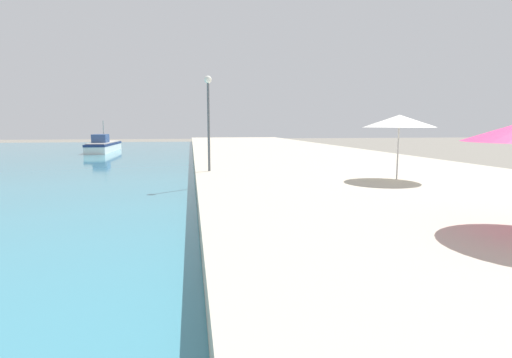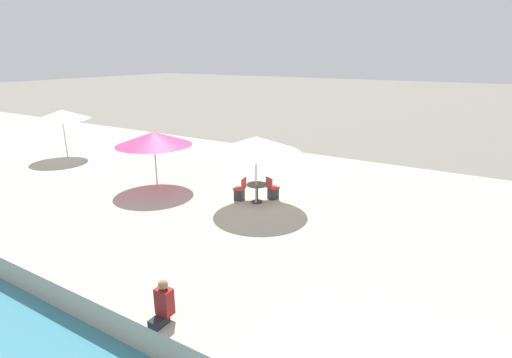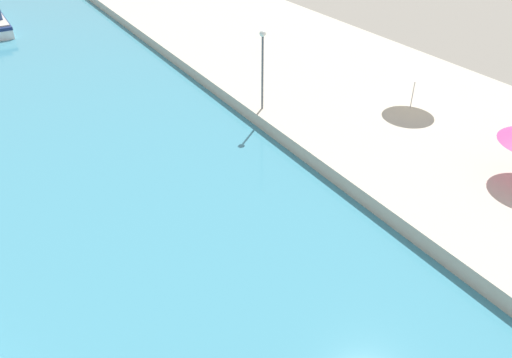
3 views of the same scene
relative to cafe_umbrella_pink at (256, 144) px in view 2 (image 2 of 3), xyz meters
The scene contains 7 objects.
cafe_umbrella_pink is the anchor object (origin of this frame).
cafe_umbrella_white 4.74m from the cafe_umbrella_pink, 96.50° to the left, with size 3.20×3.20×2.43m.
cafe_umbrella_striped 12.87m from the cafe_umbrella_pink, 86.83° to the left, with size 2.89×2.89×2.64m.
cafe_table 1.82m from the cafe_umbrella_pink, 15.96° to the left, with size 0.80×0.80×0.74m.
cafe_chair_left 2.15m from the cafe_umbrella_pink, 88.86° to the left, with size 0.48×0.50×0.91m.
cafe_chair_right 2.19m from the cafe_umbrella_pink, 19.59° to the right, with size 0.56×0.55×0.91m.
person_at_quay 7.62m from the cafe_umbrella_pink, 164.28° to the right, with size 0.53×0.36×0.98m.
Camera 2 is at (-4.88, 0.18, 6.34)m, focal length 28.00 mm.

